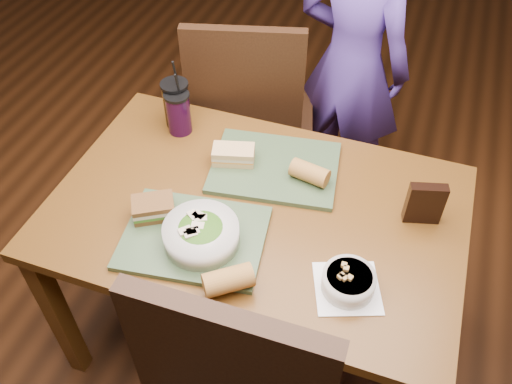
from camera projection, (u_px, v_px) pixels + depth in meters
ground at (256, 329)px, 2.26m from camera, size 6.00×6.00×0.00m
dining_table at (256, 226)px, 1.78m from camera, size 1.30×0.85×0.75m
chair_far at (254, 117)px, 2.30m from camera, size 0.56×0.57×1.06m
diner at (352, 65)px, 2.35m from camera, size 0.59×0.45×1.43m
tray_near at (194, 238)px, 1.62m from camera, size 0.46×0.38×0.02m
tray_far at (275, 167)px, 1.83m from camera, size 0.46×0.38×0.02m
salad_bowl at (201, 233)px, 1.57m from camera, size 0.22×0.22×0.07m
soup_bowl at (348, 282)px, 1.48m from camera, size 0.23×0.23×0.07m
sandwich_near at (154, 208)px, 1.65m from camera, size 0.15×0.14×0.06m
sandwich_far at (234, 155)px, 1.82m from camera, size 0.15×0.11×0.06m
baguette_near at (228, 280)px, 1.46m from camera, size 0.15×0.14×0.07m
baguette_far at (310, 173)px, 1.76m from camera, size 0.13×0.09×0.06m
cup_cola at (177, 103)px, 1.95m from camera, size 0.10×0.10×0.27m
cup_berry at (179, 112)px, 1.93m from camera, size 0.09×0.09×0.25m
chip_bag at (425, 204)px, 1.63m from camera, size 0.12×0.06×0.14m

